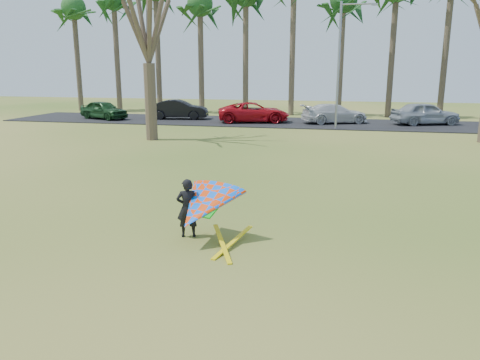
% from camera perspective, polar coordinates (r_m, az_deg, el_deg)
% --- Properties ---
extents(ground, '(100.00, 100.00, 0.00)m').
position_cam_1_polar(ground, '(10.59, -2.39, -8.27)').
color(ground, '#2B5B13').
rests_on(ground, ground).
extents(parking_strip, '(46.00, 7.00, 0.06)m').
position_cam_1_polar(parking_strip, '(34.81, 8.37, 6.89)').
color(parking_strip, black).
rests_on(parking_strip, ground).
extents(palm_0, '(4.84, 4.84, 10.84)m').
position_cam_1_polar(palm_0, '(47.66, -19.62, 19.03)').
color(palm_0, '#453829').
rests_on(palm_0, ground).
extents(palm_1, '(4.84, 4.84, 11.54)m').
position_cam_1_polar(palm_1, '(45.81, -15.16, 20.44)').
color(palm_1, brown).
rests_on(palm_1, ground).
extents(palm_3, '(4.84, 4.84, 10.84)m').
position_cam_1_polar(palm_3, '(42.73, -4.90, 20.45)').
color(palm_3, '#49372B').
rests_on(palm_3, ground).
extents(palm_6, '(4.84, 4.84, 10.84)m').
position_cam_1_polar(palm_6, '(40.84, 12.52, 20.53)').
color(palm_6, brown).
rests_on(palm_6, ground).
extents(bare_tree_left, '(6.60, 6.60, 9.70)m').
position_cam_1_polar(bare_tree_left, '(26.85, -11.32, 19.61)').
color(bare_tree_left, '#4C3D2D').
rests_on(bare_tree_left, ground).
extents(streetlight, '(2.28, 0.18, 8.00)m').
position_cam_1_polar(streetlight, '(31.50, 12.25, 14.14)').
color(streetlight, gray).
rests_on(streetlight, ground).
extents(car_0, '(4.48, 3.07, 1.41)m').
position_cam_1_polar(car_0, '(38.43, -16.28, 8.21)').
color(car_0, '#193E1C').
rests_on(car_0, parking_strip).
extents(car_1, '(4.69, 2.23, 1.49)m').
position_cam_1_polar(car_1, '(37.18, -7.46, 8.53)').
color(car_1, black).
rests_on(car_1, parking_strip).
extents(car_2, '(5.63, 3.57, 1.45)m').
position_cam_1_polar(car_2, '(34.68, 1.68, 8.25)').
color(car_2, '#B60E18').
rests_on(car_2, parking_strip).
extents(car_3, '(5.14, 3.69, 1.38)m').
position_cam_1_polar(car_3, '(34.73, 11.47, 7.95)').
color(car_3, silver).
rests_on(car_3, parking_strip).
extents(car_4, '(5.01, 3.35, 1.59)m').
position_cam_1_polar(car_4, '(35.61, 21.64, 7.57)').
color(car_4, '#99A0A6').
rests_on(car_4, parking_strip).
extents(kite_flyer, '(2.13, 2.39, 2.02)m').
position_cam_1_polar(kite_flyer, '(10.74, -4.72, -3.25)').
color(kite_flyer, black).
rests_on(kite_flyer, ground).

